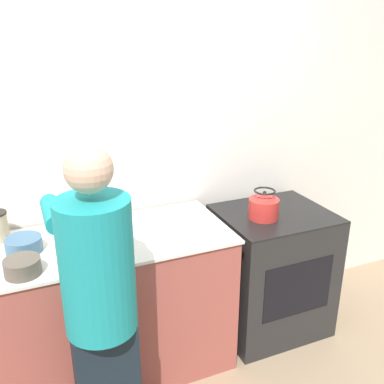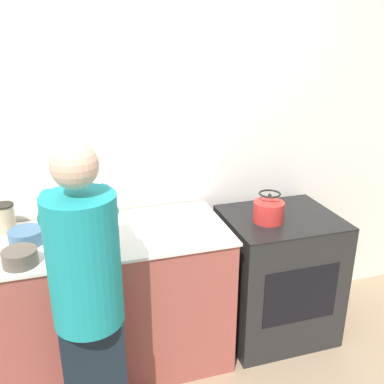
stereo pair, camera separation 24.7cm
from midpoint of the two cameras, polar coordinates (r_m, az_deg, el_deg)
wall_back at (r=2.81m, az=-11.53°, el=4.85°), size 8.00×0.05×2.60m
counter at (r=2.77m, az=-16.85°, el=-15.24°), size 1.79×0.68×0.92m
oven at (r=3.12m, az=8.22°, el=-10.39°), size 0.74×0.63×0.90m
person at (r=2.09m, az=-15.61°, el=-14.07°), size 0.37×0.61×1.63m
cutting_board at (r=2.46m, az=-16.72°, el=-7.20°), size 0.29×0.23×0.02m
knife at (r=2.43m, az=-17.18°, el=-7.33°), size 0.18×0.12×0.01m
kettle at (r=2.79m, az=7.07°, el=-1.95°), size 0.20×0.20×0.20m
bowl_prep at (r=2.33m, az=-24.59°, el=-9.12°), size 0.18×0.18×0.08m
bowl_mixing at (r=2.54m, az=-24.17°, el=-6.49°), size 0.19×0.19×0.08m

